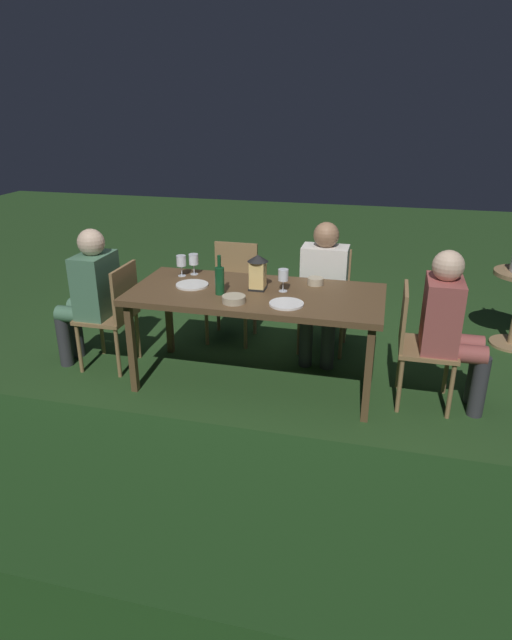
% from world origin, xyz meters
% --- Properties ---
extents(ground_plane, '(16.00, 16.00, 0.00)m').
position_xyz_m(ground_plane, '(0.00, 0.00, 0.00)').
color(ground_plane, '#26471E').
extents(dining_table, '(1.86, 0.85, 0.75)m').
position_xyz_m(dining_table, '(0.00, 0.00, 0.70)').
color(dining_table, brown).
rests_on(dining_table, ground).
extents(chair_side_left_a, '(0.42, 0.40, 0.87)m').
position_xyz_m(chair_side_left_a, '(-0.42, -0.82, 0.49)').
color(chair_side_left_a, '#937047').
rests_on(chair_side_left_a, ground).
extents(person_in_cream, '(0.38, 0.47, 1.15)m').
position_xyz_m(person_in_cream, '(-0.42, -0.62, 0.64)').
color(person_in_cream, white).
rests_on(person_in_cream, ground).
extents(chair_side_left_b, '(0.42, 0.40, 0.87)m').
position_xyz_m(chair_side_left_b, '(0.42, -0.82, 0.49)').
color(chair_side_left_b, '#937047').
rests_on(chair_side_left_b, ground).
extents(chair_head_near, '(0.40, 0.42, 0.87)m').
position_xyz_m(chair_head_near, '(-1.18, 0.00, 0.49)').
color(chair_head_near, '#937047').
rests_on(chair_head_near, ground).
extents(person_in_rust, '(0.48, 0.38, 1.15)m').
position_xyz_m(person_in_rust, '(-1.38, 0.00, 0.64)').
color(person_in_rust, '#9E4C47').
rests_on(person_in_rust, ground).
extents(chair_head_far, '(0.40, 0.42, 0.87)m').
position_xyz_m(chair_head_far, '(1.18, 0.00, 0.49)').
color(chair_head_far, '#937047').
rests_on(chair_head_far, ground).
extents(person_in_green, '(0.48, 0.38, 1.15)m').
position_xyz_m(person_in_green, '(1.38, 0.00, 0.64)').
color(person_in_green, '#4C7A5B').
rests_on(person_in_green, ground).
extents(lantern_centerpiece, '(0.15, 0.15, 0.27)m').
position_xyz_m(lantern_centerpiece, '(-0.00, -0.05, 0.90)').
color(lantern_centerpiece, black).
rests_on(lantern_centerpiece, dining_table).
extents(green_bottle_on_table, '(0.07, 0.07, 0.29)m').
position_xyz_m(green_bottle_on_table, '(0.24, 0.12, 0.86)').
color(green_bottle_on_table, '#144723').
rests_on(green_bottle_on_table, dining_table).
extents(wine_glass_a, '(0.08, 0.08, 0.17)m').
position_xyz_m(wine_glass_a, '(0.67, -0.23, 0.87)').
color(wine_glass_a, silver).
rests_on(wine_glass_a, dining_table).
extents(wine_glass_b, '(0.08, 0.08, 0.17)m').
position_xyz_m(wine_glass_b, '(0.59, -0.29, 0.87)').
color(wine_glass_b, silver).
rests_on(wine_glass_b, dining_table).
extents(wine_glass_c, '(0.08, 0.08, 0.17)m').
position_xyz_m(wine_glass_c, '(-0.19, -0.06, 0.87)').
color(wine_glass_c, silver).
rests_on(wine_glass_c, dining_table).
extents(plate_a, '(0.25, 0.25, 0.01)m').
position_xyz_m(plate_a, '(0.50, -0.01, 0.76)').
color(plate_a, white).
rests_on(plate_a, dining_table).
extents(plate_b, '(0.24, 0.24, 0.01)m').
position_xyz_m(plate_b, '(-0.27, 0.22, 0.76)').
color(plate_b, white).
rests_on(plate_b, dining_table).
extents(bowl_olives, '(0.16, 0.16, 0.05)m').
position_xyz_m(bowl_olives, '(0.09, 0.26, 0.78)').
color(bowl_olives, '#BCAD8E').
rests_on(bowl_olives, dining_table).
extents(bowl_bread, '(0.12, 0.12, 0.05)m').
position_xyz_m(bowl_bread, '(-0.40, -0.27, 0.78)').
color(bowl_bread, '#BCAD8E').
rests_on(bowl_bread, dining_table).
extents(hedge_backdrop, '(6.17, 0.80, 0.91)m').
position_xyz_m(hedge_backdrop, '(0.00, 2.37, 0.46)').
color(hedge_backdrop, '#1E4219').
rests_on(hedge_backdrop, ground).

